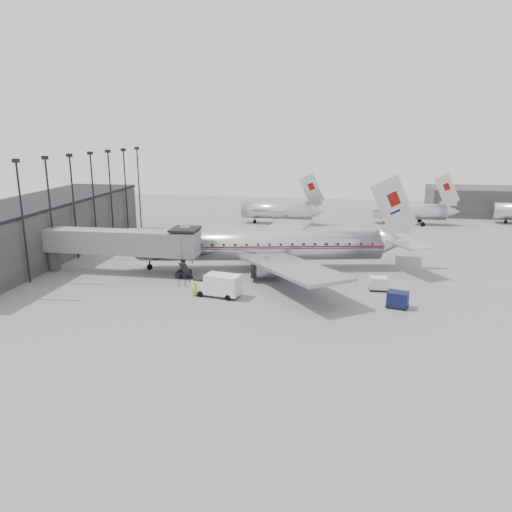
{
  "coord_description": "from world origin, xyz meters",
  "views": [
    {
      "loc": [
        10.38,
        -56.02,
        18.82
      ],
      "look_at": [
        0.28,
        3.47,
        3.2
      ],
      "focal_mm": 35.0,
      "sensor_mm": 36.0,
      "label": 1
    }
  ],
  "objects": [
    {
      "name": "airliner",
      "position": [
        0.8,
        9.16,
        3.24
      ],
      "size": [
        40.29,
        36.98,
        12.87
      ],
      "rotation": [
        0.0,
        0.0,
        0.2
      ],
      "color": "silver",
      "rests_on": "ground"
    },
    {
      "name": "apron_line",
      "position": [
        3.0,
        6.0,
        0.01
      ],
      "size": [
        60.0,
        0.15,
        0.01
      ],
      "primitive_type": "cube",
      "rotation": [
        0.0,
        0.0,
        1.57
      ],
      "color": "gold",
      "rests_on": "ground"
    },
    {
      "name": "baggage_cart_navy",
      "position": [
        16.91,
        -3.64,
        0.94
      ],
      "size": [
        2.63,
        2.26,
        1.77
      ],
      "rotation": [
        0.0,
        0.0,
        -0.27
      ],
      "color": "#0E1138",
      "rests_on": "ground"
    },
    {
      "name": "ramp_worker",
      "position": [
        -5.63,
        -3.85,
        0.88
      ],
      "size": [
        0.66,
        0.45,
        1.77
      ],
      "primitive_type": "imported",
      "rotation": [
        0.0,
        0.0,
        -0.04
      ],
      "color": "#C6EE1C",
      "rests_on": "ground"
    },
    {
      "name": "distant_aircraft_mid",
      "position": [
        24.21,
        46.0,
        2.73
      ],
      "size": [
        16.39,
        3.2,
        10.26
      ],
      "color": "silver",
      "rests_on": "ground"
    },
    {
      "name": "distant_aircraft_near",
      "position": [
        -1.79,
        42.0,
        2.73
      ],
      "size": [
        16.39,
        3.2,
        10.26
      ],
      "color": "silver",
      "rests_on": "ground"
    },
    {
      "name": "service_van",
      "position": [
        -3.09,
        -3.17,
        1.36
      ],
      "size": [
        5.84,
        3.19,
        2.6
      ],
      "rotation": [
        0.0,
        0.0,
        -0.2
      ],
      "color": "silver",
      "rests_on": "ground"
    },
    {
      "name": "baggage_cart_white",
      "position": [
        15.26,
        2.0,
        0.87
      ],
      "size": [
        2.09,
        1.6,
        1.64
      ],
      "rotation": [
        0.0,
        0.0,
        0.0
      ],
      "color": "silver",
      "rests_on": "ground"
    },
    {
      "name": "terminal",
      "position": [
        -34.0,
        10.0,
        4.0
      ],
      "size": [
        12.0,
        46.0,
        8.0
      ],
      "primitive_type": "cube",
      "color": "#363431",
      "rests_on": "ground"
    },
    {
      "name": "hangar",
      "position": [
        45.0,
        60.0,
        3.0
      ],
      "size": [
        30.0,
        12.0,
        6.0
      ],
      "primitive_type": "cube",
      "color": "#363431",
      "rests_on": "ground"
    },
    {
      "name": "ground",
      "position": [
        0.0,
        0.0,
        0.0
      ],
      "size": [
        160.0,
        160.0,
        0.0
      ],
      "primitive_type": "plane",
      "color": "slate",
      "rests_on": "ground"
    },
    {
      "name": "floodlight_masts",
      "position": [
        -27.5,
        13.0,
        8.36
      ],
      "size": [
        0.9,
        42.25,
        15.25
      ],
      "color": "black",
      "rests_on": "ground"
    },
    {
      "name": "jet_bridge",
      "position": [
        -16.66,
        3.67,
        4.18
      ],
      "size": [
        21.0,
        6.2,
        7.1
      ],
      "color": "#5C5E60",
      "rests_on": "ground"
    }
  ]
}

